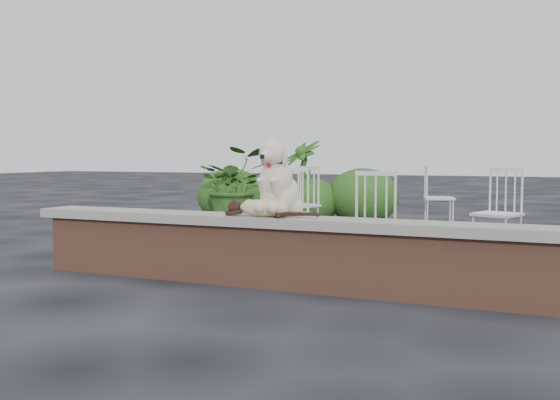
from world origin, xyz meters
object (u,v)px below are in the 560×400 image
at_px(dog, 280,177).
at_px(chair_b, 298,204).
at_px(chair_c, 383,223).
at_px(chair_e, 439,197).
at_px(chair_d, 497,213).
at_px(chair_a, 289,213).
at_px(potted_plant_a, 235,186).
at_px(potted_plant_b, 302,181).
at_px(cat, 264,207).

xyz_separation_m(dog, chair_b, (-0.89, 2.56, -0.43)).
relative_size(dog, chair_c, 0.68).
xyz_separation_m(chair_e, chair_d, (1.02, -2.36, 0.00)).
xyz_separation_m(chair_d, chair_c, (-0.85, -1.48, 0.00)).
bearing_deg(chair_b, chair_d, 17.31).
bearing_deg(chair_c, chair_b, -42.49).
bearing_deg(chair_a, chair_e, 58.39).
distance_m(chair_c, potted_plant_a, 4.51).
bearing_deg(potted_plant_a, chair_b, -41.06).
bearing_deg(chair_b, chair_c, -24.73).
bearing_deg(potted_plant_b, cat, -71.43).
xyz_separation_m(potted_plant_a, potted_plant_b, (0.75, 0.93, 0.06)).
height_order(chair_a, potted_plant_b, potted_plant_b).
height_order(cat, chair_e, chair_e).
height_order(chair_b, potted_plant_b, potted_plant_b).
distance_m(chair_e, chair_d, 2.57).
bearing_deg(chair_d, chair_e, 134.16).
bearing_deg(chair_a, cat, -88.74).
bearing_deg(chair_e, potted_plant_a, 86.77).
bearing_deg(dog, chair_c, 54.50).
distance_m(dog, chair_e, 4.70).
bearing_deg(cat, dog, 65.55).
relative_size(chair_e, potted_plant_b, 0.71).
height_order(chair_d, chair_c, same).
bearing_deg(chair_b, potted_plant_b, 134.39).
distance_m(chair_a, potted_plant_b, 3.76).
distance_m(dog, potted_plant_b, 5.25).
bearing_deg(chair_b, chair_e, 80.14).
distance_m(cat, chair_a, 1.62).
relative_size(chair_a, potted_plant_a, 0.78).
height_order(chair_d, potted_plant_b, potted_plant_b).
distance_m(chair_b, chair_d, 2.42).
bearing_deg(chair_a, potted_plant_a, 113.47).
height_order(dog, chair_d, dog).
height_order(dog, chair_c, dog).
relative_size(chair_b, chair_c, 1.00).
relative_size(chair_a, potted_plant_b, 0.71).
bearing_deg(dog, chair_a, 113.85).
bearing_deg(cat, chair_a, 109.31).
xyz_separation_m(dog, potted_plant_b, (-1.79, 4.93, -0.23)).
height_order(chair_b, potted_plant_a, potted_plant_a).
height_order(cat, potted_plant_b, potted_plant_b).
xyz_separation_m(chair_d, potted_plant_b, (-3.30, 2.63, 0.19)).
distance_m(chair_d, potted_plant_a, 4.39).
height_order(dog, cat, dog).
bearing_deg(chair_e, cat, 157.76).
height_order(cat, chair_b, chair_b).
xyz_separation_m(chair_e, potted_plant_a, (-3.03, -0.66, 0.13)).
distance_m(cat, potted_plant_b, 5.36).
bearing_deg(potted_plant_b, chair_a, -70.20).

